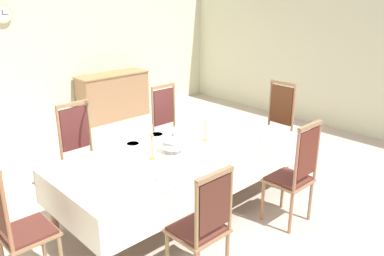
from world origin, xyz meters
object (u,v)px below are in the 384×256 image
at_px(chair_head_west, 17,224).
at_px(bowl_far_right, 166,178).
at_px(candlestick_west, 152,145).
at_px(chair_south_a, 203,225).
at_px(chair_north_a, 82,152).
at_px(bowl_near_left, 156,135).
at_px(mounted_clock, 2,14).
at_px(bowl_near_right, 269,138).
at_px(chair_south_b, 295,173).
at_px(sideboard, 114,96).
at_px(bowl_far_left, 133,144).
at_px(spoon_secondary, 273,137).
at_px(spoon_primary, 163,134).
at_px(chair_north_b, 169,127).
at_px(dining_table, 180,155).
at_px(candlestick_east, 205,130).
at_px(soup_tureen, 173,143).
at_px(chair_head_east, 275,125).

height_order(chair_head_west, bowl_far_right, chair_head_west).
bearing_deg(candlestick_west, chair_south_a, -105.01).
bearing_deg(chair_north_a, candlestick_west, 104.93).
bearing_deg(bowl_near_left, mounted_clock, 98.08).
relative_size(bowl_near_right, mounted_clock, 0.67).
bearing_deg(chair_south_a, chair_south_b, -0.21).
relative_size(chair_north_a, sideboard, 0.83).
height_order(bowl_far_left, spoon_secondary, bowl_far_left).
relative_size(chair_north_a, spoon_primary, 6.72).
relative_size(chair_south_a, chair_north_b, 0.92).
relative_size(bowl_near_left, bowl_near_right, 0.96).
bearing_deg(bowl_far_left, chair_south_a, -103.09).
bearing_deg(chair_north_b, chair_south_b, 90.00).
bearing_deg(bowl_near_left, dining_table, -95.52).
xyz_separation_m(chair_south_a, mounted_clock, (0.24, 4.78, 1.49)).
bearing_deg(candlestick_east, spoon_primary, 113.36).
bearing_deg(dining_table, chair_south_b, -55.44).
distance_m(soup_tureen, spoon_primary, 0.59).
xyz_separation_m(dining_table, sideboard, (1.37, 3.51, -0.23)).
height_order(bowl_far_right, spoon_secondary, bowl_far_right).
height_order(chair_south_a, bowl_near_left, chair_south_a).
xyz_separation_m(chair_head_west, bowl_far_left, (1.48, 0.45, 0.17)).
height_order(chair_north_a, chair_south_b, chair_north_a).
relative_size(bowl_near_left, spoon_primary, 1.06).
bearing_deg(sideboard, spoon_secondary, 85.75).
distance_m(chair_south_b, bowl_far_right, 1.42).
relative_size(soup_tureen, bowl_near_left, 1.39).
bearing_deg(dining_table, bowl_near_right, -27.49).
bearing_deg(candlestick_west, candlestick_east, 0.00).
xyz_separation_m(chair_head_west, candlestick_east, (2.18, 0.00, 0.30)).
bearing_deg(candlestick_west, dining_table, 0.00).
height_order(dining_table, bowl_far_right, bowl_far_right).
relative_size(chair_head_west, spoon_primary, 6.70).
xyz_separation_m(chair_north_b, candlestick_west, (-1.09, -1.02, 0.31)).
relative_size(chair_south_a, bowl_far_right, 6.42).
xyz_separation_m(candlestick_west, bowl_far_left, (0.07, 0.45, -0.14)).
distance_m(dining_table, bowl_near_right, 1.08).
distance_m(soup_tureen, bowl_far_right, 0.68).
distance_m(chair_head_west, sideboard, 4.73).
bearing_deg(chair_head_east, dining_table, 90.00).
height_order(chair_south_a, spoon_primary, chair_south_a).
relative_size(chair_head_west, bowl_far_right, 6.97).
distance_m(chair_south_b, soup_tureen, 1.33).
bearing_deg(spoon_secondary, sideboard, 74.27).
height_order(chair_head_west, sideboard, chair_head_west).
distance_m(bowl_far_left, bowl_far_right, 0.96).
relative_size(chair_head_east, bowl_far_right, 7.24).
distance_m(bowl_far_right, sideboard, 4.45).
xyz_separation_m(soup_tureen, mounted_clock, (-0.31, 3.76, 1.21)).
relative_size(dining_table, chair_north_a, 2.33).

